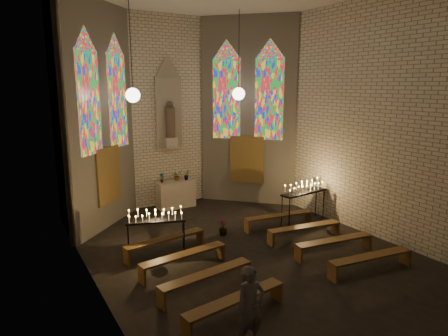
{
  "coord_description": "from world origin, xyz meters",
  "views": [
    {
      "loc": [
        -5.72,
        -7.9,
        4.51
      ],
      "look_at": [
        -0.19,
        1.55,
        2.22
      ],
      "focal_mm": 32.0,
      "sensor_mm": 36.0,
      "label": 1
    }
  ],
  "objects_px": {
    "aisle_flower_pot": "(223,228)",
    "visitor": "(251,307)",
    "votive_stand_right": "(304,189)",
    "votive_stand_left": "(156,218)",
    "altar": "(176,194)"
  },
  "relations": [
    {
      "from": "aisle_flower_pot",
      "to": "visitor",
      "type": "xyz_separation_m",
      "value": [
        -2.25,
        -4.82,
        0.51
      ]
    },
    {
      "from": "votive_stand_right",
      "to": "visitor",
      "type": "height_order",
      "value": "visitor"
    },
    {
      "from": "votive_stand_left",
      "to": "visitor",
      "type": "distance_m",
      "value": 4.62
    },
    {
      "from": "altar",
      "to": "votive_stand_right",
      "type": "height_order",
      "value": "votive_stand_right"
    },
    {
      "from": "altar",
      "to": "aisle_flower_pot",
      "type": "relative_size",
      "value": 3.01
    },
    {
      "from": "visitor",
      "to": "aisle_flower_pot",
      "type": "bearing_deg",
      "value": 67.55
    },
    {
      "from": "aisle_flower_pot",
      "to": "visitor",
      "type": "height_order",
      "value": "visitor"
    },
    {
      "from": "visitor",
      "to": "votive_stand_right",
      "type": "bearing_deg",
      "value": 43.68
    },
    {
      "from": "aisle_flower_pot",
      "to": "votive_stand_right",
      "type": "distance_m",
      "value": 3.07
    },
    {
      "from": "altar",
      "to": "votive_stand_left",
      "type": "height_order",
      "value": "votive_stand_left"
    },
    {
      "from": "votive_stand_right",
      "to": "aisle_flower_pot",
      "type": "bearing_deg",
      "value": 167.21
    },
    {
      "from": "altar",
      "to": "votive_stand_right",
      "type": "relative_size",
      "value": 0.77
    },
    {
      "from": "visitor",
      "to": "altar",
      "type": "bearing_deg",
      "value": 77.8
    },
    {
      "from": "aisle_flower_pot",
      "to": "votive_stand_left",
      "type": "height_order",
      "value": "votive_stand_left"
    },
    {
      "from": "votive_stand_left",
      "to": "votive_stand_right",
      "type": "xyz_separation_m",
      "value": [
        5.14,
        -0.11,
        0.12
      ]
    }
  ]
}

